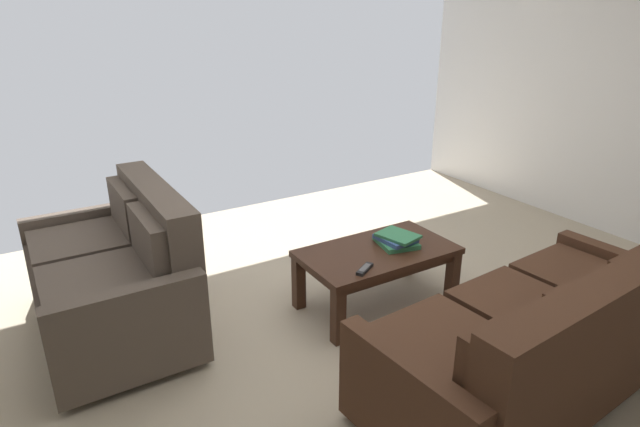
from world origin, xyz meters
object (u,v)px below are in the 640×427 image
object	(u,v)px
coffee_table	(377,259)
book_stack	(396,239)
sofa_main	(542,340)
loveseat_near	(118,273)
tv_remote	(365,269)

from	to	relation	value
coffee_table	book_stack	bearing A→B (deg)	179.06
sofa_main	book_stack	distance (m)	1.15
loveseat_near	coffee_table	bearing A→B (deg)	158.09
coffee_table	book_stack	size ratio (longest dim) A/B	3.26
sofa_main	loveseat_near	xyz separation A→B (m)	(1.65, -1.76, 0.03)
book_stack	coffee_table	bearing A→B (deg)	-0.94
sofa_main	tv_remote	size ratio (longest dim) A/B	11.69
book_stack	tv_remote	bearing A→B (deg)	26.08
loveseat_near	book_stack	xyz separation A→B (m)	(-1.65, 0.61, 0.07)
sofa_main	book_stack	size ratio (longest dim) A/B	6.07
loveseat_near	coffee_table	size ratio (longest dim) A/B	1.37
loveseat_near	coffee_table	distance (m)	1.62
coffee_table	book_stack	world-z (taller)	book_stack
sofa_main	tv_remote	xyz separation A→B (m)	(0.39, -0.96, 0.07)
book_stack	sofa_main	bearing A→B (deg)	89.74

